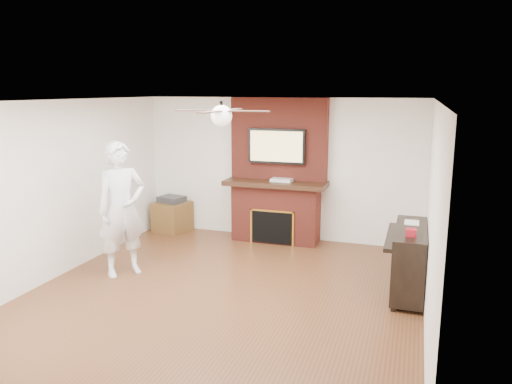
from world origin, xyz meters
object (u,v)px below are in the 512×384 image
(side_table, at_px, (172,215))
(fireplace, at_px, (277,185))
(piano, at_px, (409,259))
(person, at_px, (122,209))

(side_table, bearing_deg, fireplace, 15.11)
(side_table, height_order, piano, piano)
(fireplace, relative_size, side_table, 3.60)
(side_table, bearing_deg, person, -66.87)
(person, height_order, side_table, person)
(fireplace, relative_size, piano, 1.84)
(person, bearing_deg, fireplace, 2.23)
(fireplace, distance_m, piano, 2.93)
(fireplace, bearing_deg, person, -125.45)
(person, relative_size, side_table, 2.78)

